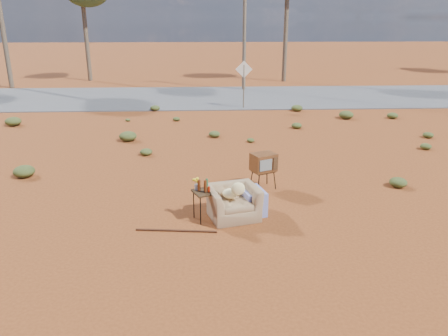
{
  "coord_description": "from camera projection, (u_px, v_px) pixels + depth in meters",
  "views": [
    {
      "loc": [
        -0.37,
        -8.24,
        4.05
      ],
      "look_at": [
        0.07,
        1.15,
        0.8
      ],
      "focal_mm": 35.0,
      "sensor_mm": 36.0,
      "label": 1
    }
  ],
  "objects": [
    {
      "name": "ground",
      "position": [
        223.0,
        222.0,
        9.12
      ],
      "size": [
        140.0,
        140.0,
        0.0
      ],
      "primitive_type": "plane",
      "color": "brown",
      "rests_on": "ground"
    },
    {
      "name": "tv_unit",
      "position": [
        264.0,
        163.0,
        10.69
      ],
      "size": [
        0.7,
        0.64,
        0.91
      ],
      "rotation": [
        0.0,
        0.0,
        0.43
      ],
      "color": "black",
      "rests_on": "ground"
    },
    {
      "name": "armchair",
      "position": [
        237.0,
        198.0,
        9.25
      ],
      "size": [
        1.34,
        1.07,
        0.92
      ],
      "rotation": [
        0.0,
        0.0,
        0.26
      ],
      "color": "#91714F",
      "rests_on": "ground"
    },
    {
      "name": "side_table",
      "position": [
        203.0,
        190.0,
        9.03
      ],
      "size": [
        0.59,
        0.59,
        0.91
      ],
      "rotation": [
        0.0,
        0.0,
        0.41
      ],
      "color": "#352413",
      "rests_on": "ground"
    },
    {
      "name": "utility_pole_center",
      "position": [
        245.0,
        15.0,
        24.37
      ],
      "size": [
        1.4,
        0.2,
        8.0
      ],
      "color": "brown",
      "rests_on": "ground"
    },
    {
      "name": "highway",
      "position": [
        210.0,
        97.0,
        23.27
      ],
      "size": [
        140.0,
        7.0,
        0.04
      ],
      "primitive_type": "cube",
      "color": "#565659",
      "rests_on": "ground"
    },
    {
      "name": "rusty_bar",
      "position": [
        176.0,
        231.0,
        8.71
      ],
      "size": [
        1.62,
        0.22,
        0.04
      ],
      "primitive_type": "cylinder",
      "rotation": [
        0.0,
        1.57,
        -0.11
      ],
      "color": "#452412",
      "rests_on": "ground"
    },
    {
      "name": "scrub_patch",
      "position": [
        189.0,
        154.0,
        13.2
      ],
      "size": [
        17.49,
        8.07,
        0.33
      ],
      "color": "#465324",
      "rests_on": "ground"
    },
    {
      "name": "road_sign",
      "position": [
        244.0,
        76.0,
        20.02
      ],
      "size": [
        0.78,
        0.06,
        2.19
      ],
      "color": "brown",
      "rests_on": "ground"
    }
  ]
}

